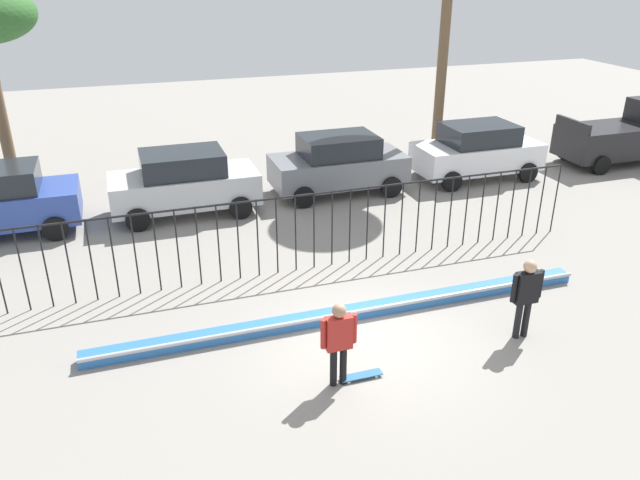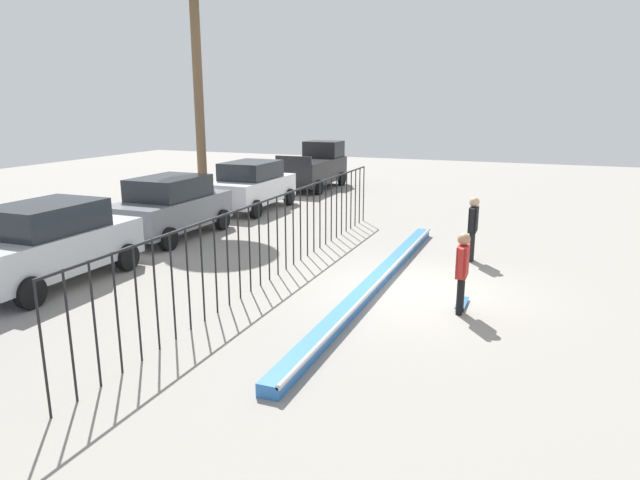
% 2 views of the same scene
% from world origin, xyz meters
% --- Properties ---
extents(ground_plane, '(60.00, 60.00, 0.00)m').
position_xyz_m(ground_plane, '(0.00, 0.00, 0.00)').
color(ground_plane, gray).
extents(bowl_coping_ledge, '(11.00, 0.41, 0.27)m').
position_xyz_m(bowl_coping_ledge, '(0.00, 0.94, 0.12)').
color(bowl_coping_ledge, '#2D6BB7').
rests_on(bowl_coping_ledge, ground).
extents(perimeter_fence, '(14.04, 0.04, 1.96)m').
position_xyz_m(perimeter_fence, '(0.00, 3.45, 1.19)').
color(perimeter_fence, black).
rests_on(perimeter_fence, ground).
extents(skateboarder, '(0.67, 0.25, 1.66)m').
position_xyz_m(skateboarder, '(-1.01, -1.11, 1.00)').
color(skateboarder, black).
rests_on(skateboarder, ground).
extents(skateboard, '(0.80, 0.20, 0.07)m').
position_xyz_m(skateboard, '(-0.56, -1.09, 0.06)').
color(skateboard, '#26598C').
rests_on(skateboard, ground).
extents(camera_operator, '(0.70, 0.26, 1.73)m').
position_xyz_m(camera_operator, '(3.02, -0.83, 1.04)').
color(camera_operator, black).
rests_on(camera_operator, ground).
extents(parked_car_silver, '(4.30, 2.12, 1.90)m').
position_xyz_m(parked_car_silver, '(-2.54, 8.09, 0.97)').
color(parked_car_silver, '#B7BABF').
rests_on(parked_car_silver, ground).
extents(parked_car_gray, '(4.30, 2.12, 1.90)m').
position_xyz_m(parked_car_gray, '(2.40, 8.33, 0.97)').
color(parked_car_gray, slate).
rests_on(parked_car_gray, ground).
extents(parked_car_white, '(4.30, 2.12, 1.90)m').
position_xyz_m(parked_car_white, '(7.43, 8.20, 0.97)').
color(parked_car_white, silver).
rests_on(parked_car_white, ground).
extents(pickup_truck, '(4.70, 2.12, 2.24)m').
position_xyz_m(pickup_truck, '(13.68, 8.06, 1.04)').
color(pickup_truck, black).
rests_on(pickup_truck, ground).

